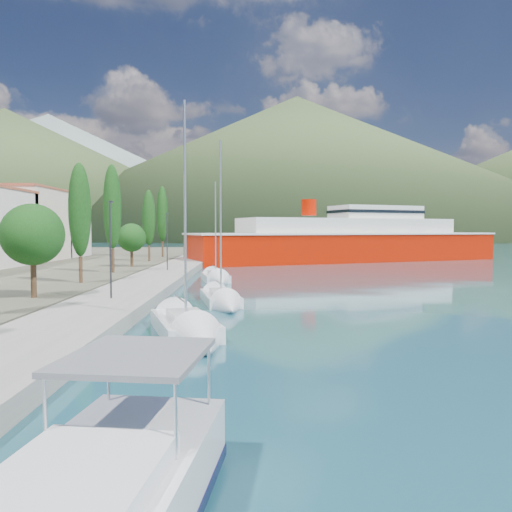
{
  "coord_description": "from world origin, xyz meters",
  "views": [
    {
      "loc": [
        -0.49,
        -15.53,
        5.05
      ],
      "look_at": [
        0.0,
        14.0,
        3.5
      ],
      "focal_mm": 35.0,
      "sensor_mm": 36.0,
      "label": 1
    }
  ],
  "objects": [
    {
      "name": "ground",
      "position": [
        0.0,
        120.0,
        0.0
      ],
      "size": [
        1400.0,
        1400.0,
        0.0
      ],
      "primitive_type": "plane",
      "color": "#1B4C5A"
    },
    {
      "name": "quay",
      "position": [
        -9.0,
        26.0,
        0.4
      ],
      "size": [
        5.0,
        88.0,
        0.8
      ],
      "primitive_type": "cube",
      "color": "gray",
      "rests_on": "ground"
    },
    {
      "name": "hills_far",
      "position": [
        138.59,
        618.73,
        77.39
      ],
      "size": [
        1480.0,
        900.0,
        180.0
      ],
      "color": "gray",
      "rests_on": "ground"
    },
    {
      "name": "hills_near",
      "position": [
        98.04,
        372.5,
        49.18
      ],
      "size": [
        1010.0,
        520.0,
        115.0
      ],
      "color": "#3D512A",
      "rests_on": "ground"
    },
    {
      "name": "tree_row",
      "position": [
        -14.24,
        30.45,
        6.05
      ],
      "size": [
        3.95,
        64.81,
        11.4
      ],
      "color": "#47301E",
      "rests_on": "land_strip"
    },
    {
      "name": "lamp_posts",
      "position": [
        -9.0,
        15.08,
        4.08
      ],
      "size": [
        0.15,
        45.21,
        6.06
      ],
      "color": "#2D2D33",
      "rests_on": "quay"
    },
    {
      "name": "sailboat_near",
      "position": [
        -2.97,
        6.75,
        0.32
      ],
      "size": [
        4.98,
        8.82,
        12.15
      ],
      "color": "silver",
      "rests_on": "ground"
    },
    {
      "name": "sailboat_mid",
      "position": [
        -2.01,
        16.86,
        0.29
      ],
      "size": [
        3.76,
        8.56,
        11.94
      ],
      "color": "silver",
      "rests_on": "ground"
    },
    {
      "name": "sailboat_far",
      "position": [
        -3.34,
        31.91,
        0.3
      ],
      "size": [
        3.72,
        7.55,
        10.64
      ],
      "color": "silver",
      "rests_on": "ground"
    },
    {
      "name": "ferry",
      "position": [
        15.91,
        64.9,
        3.14
      ],
      "size": [
        52.37,
        28.95,
        10.31
      ],
      "color": "#BA1200",
      "rests_on": "ground"
    }
  ]
}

